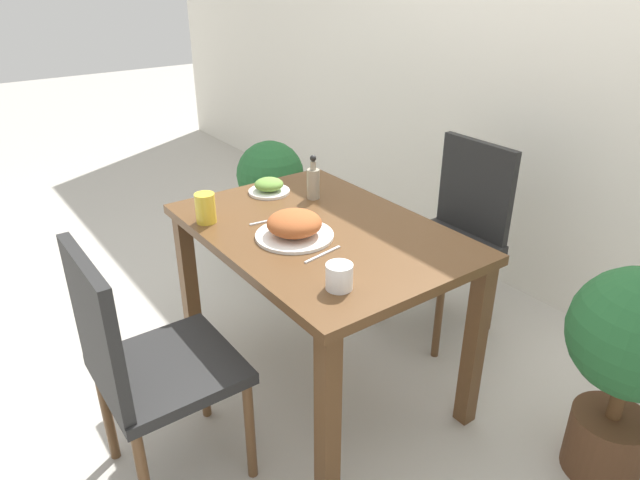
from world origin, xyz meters
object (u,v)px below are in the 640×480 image
object	(u,v)px
side_plate	(269,187)
sauce_bottle	(313,182)
chair_far	(455,227)
drink_cup	(339,276)
food_plate	(294,226)
juice_glass	(205,208)
potted_plant_left	(271,190)
potted_plant_right	(631,354)
chair_near	(142,360)

from	to	relation	value
side_plate	sauce_bottle	bearing A→B (deg)	36.29
chair_far	sauce_bottle	xyz separation A→B (m)	(-0.22, -0.64, 0.30)
chair_far	drink_cup	bearing A→B (deg)	-67.63
food_plate	juice_glass	distance (m)	0.36
potted_plant_left	drink_cup	bearing A→B (deg)	-23.29
potted_plant_right	chair_near	bearing A→B (deg)	-124.69
potted_plant_right	side_plate	bearing A→B (deg)	-159.79
side_plate	potted_plant_left	size ratio (longest dim) A/B	0.23
side_plate	chair_near	bearing A→B (deg)	-57.78
chair_far	sauce_bottle	size ratio (longest dim) A/B	4.80
drink_cup	potted_plant_left	xyz separation A→B (m)	(-1.37, 0.59, -0.29)
drink_cup	potted_plant_left	size ratio (longest dim) A/B	0.11
chair_far	juice_glass	bearing A→B (deg)	-103.33
juice_glass	side_plate	bearing A→B (deg)	108.89
food_plate	sauce_bottle	xyz separation A→B (m)	(-0.26, 0.27, 0.03)
chair_far	side_plate	world-z (taller)	chair_far
chair_far	food_plate	size ratio (longest dim) A/B	3.18
chair_near	side_plate	size ratio (longest dim) A/B	5.11
chair_far	side_plate	bearing A→B (deg)	-116.62
chair_near	drink_cup	xyz separation A→B (m)	(0.31, 0.52, 0.26)
food_plate	side_plate	xyz separation A→B (m)	(-0.42, 0.15, -0.02)
chair_near	drink_cup	world-z (taller)	chair_near
sauce_bottle	potted_plant_left	size ratio (longest dim) A/B	0.25
chair_near	potted_plant_right	size ratio (longest dim) A/B	1.13
chair_far	food_plate	xyz separation A→B (m)	(0.04, -0.91, 0.27)
chair_far	potted_plant_right	size ratio (longest dim) A/B	1.13
side_plate	potted_plant_right	size ratio (longest dim) A/B	0.22
side_plate	potted_plant_right	distance (m)	1.46
side_plate	food_plate	bearing A→B (deg)	-19.73
chair_far	potted_plant_left	bearing A→B (deg)	-157.22
chair_far	potted_plant_right	bearing A→B (deg)	-15.16
side_plate	potted_plant_left	distance (m)	0.74
sauce_bottle	potted_plant_left	xyz separation A→B (m)	(-0.74, 0.24, -0.32)
juice_glass	potted_plant_left	distance (m)	1.04
side_plate	juice_glass	size ratio (longest dim) A/B	1.53
chair_far	chair_near	bearing A→B (deg)	-86.28
chair_near	sauce_bottle	distance (m)	0.98
drink_cup	juice_glass	distance (m)	0.68
side_plate	sauce_bottle	world-z (taller)	sauce_bottle
side_plate	juice_glass	distance (m)	0.37
chair_near	potted_plant_left	size ratio (longest dim) A/B	1.19
chair_near	food_plate	xyz separation A→B (m)	(-0.06, 0.61, 0.27)
side_plate	potted_plant_right	world-z (taller)	side_plate
chair_far	food_plate	bearing A→B (deg)	-87.54
drink_cup	juice_glass	world-z (taller)	juice_glass
drink_cup	potted_plant_left	bearing A→B (deg)	156.71
drink_cup	chair_near	bearing A→B (deg)	-120.74
chair_near	food_plate	bearing A→B (deg)	-84.42
food_plate	potted_plant_left	distance (m)	1.16
chair_near	sauce_bottle	bearing A→B (deg)	-69.89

